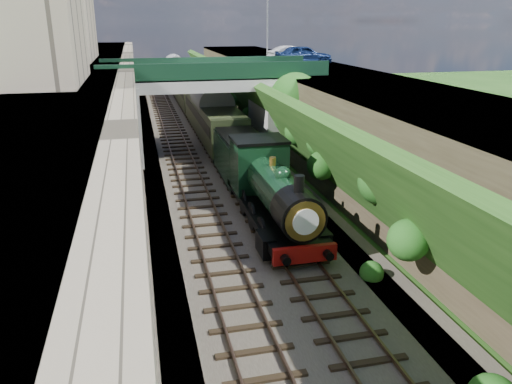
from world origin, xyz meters
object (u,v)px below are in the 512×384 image
road_bridge (218,103)px  tree (296,100)px  car_silver (293,54)px  car_blue (303,55)px  tender (242,160)px  lamppost (268,25)px  locomotive (273,194)px

road_bridge → tree: size_ratio=2.42×
tree → car_silver: car_silver is taller
car_blue → tender: car_blue is taller
tree → car_blue: size_ratio=1.33×
car_blue → tender: 16.67m
tree → car_blue: (3.63, 9.45, 2.45)m
lamppost → car_silver: lamppost is taller
road_bridge → car_blue: car_blue is taller
road_bridge → lamppost: (6.10, 8.63, 5.49)m
tree → lamppost: size_ratio=1.10×
tree → tender: size_ratio=1.10×
road_bridge → car_blue: size_ratio=3.21×
locomotive → tender: locomotive is taller
road_bridge → locomotive: size_ratio=1.56×
tree → tender: bearing=-140.3°
tree → road_bridge: bearing=143.7°
tree → car_silver: (3.41, 11.80, 2.37)m
car_blue → car_silver: 2.37m
car_blue → locomotive: (-8.34, -20.72, -5.20)m
car_blue → locomotive: car_blue is taller
lamppost → locomotive: bearing=-103.9°
road_bridge → lamppost: bearing=54.8°
locomotive → tender: bearing=90.0°
tree → car_silver: bearing=73.9°
car_blue → tender: size_ratio=0.83×
tree → car_silver: 12.51m
road_bridge → locomotive: road_bridge is taller
car_silver → lamppost: bearing=71.9°
car_blue → locomotive: 22.93m
car_silver → tender: bearing=146.4°
lamppost → car_silver: (2.28, -0.48, -2.55)m
lamppost → tender: (-5.84, -16.19, -7.95)m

